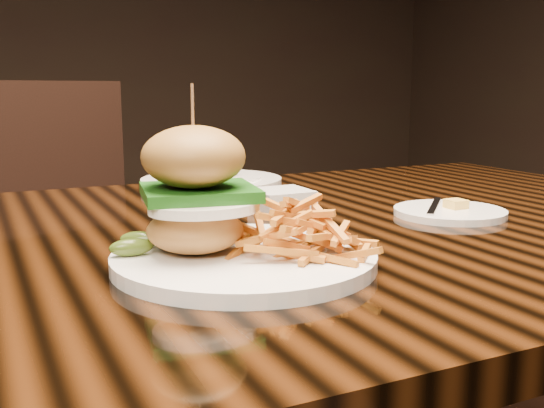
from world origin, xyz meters
name	(u,v)px	position (x,y,z in m)	size (l,w,h in m)	color
dining_table	(229,286)	(0.00, 0.00, 0.67)	(1.60, 0.90, 0.75)	black
burger_plate	(236,221)	(-0.06, -0.16, 0.80)	(0.28, 0.28, 0.19)	white
side_saucer	(450,212)	(0.33, -0.05, 0.76)	(0.16, 0.16, 0.02)	white
ramekin	(282,202)	(0.11, 0.07, 0.77)	(0.08, 0.08, 0.04)	white
far_dish	(212,179)	(0.10, 0.35, 0.77)	(0.26, 0.26, 0.09)	white
chair_far	(63,245)	(-0.10, 0.89, 0.54)	(0.57, 0.57, 0.95)	black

